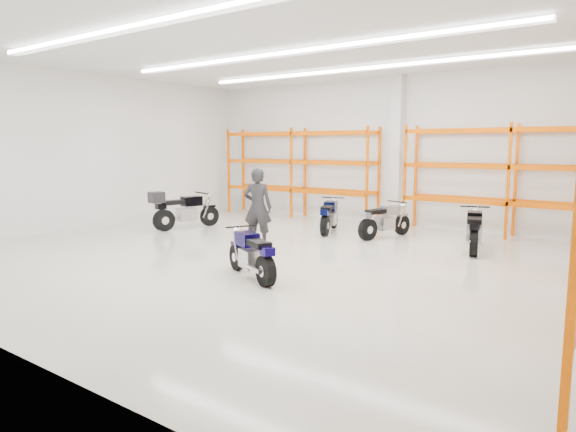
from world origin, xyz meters
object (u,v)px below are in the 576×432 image
Objects in this scene: motorcycle_back_a at (181,211)px; standing_man at (258,207)px; motorcycle_back_d at (474,231)px; motorcycle_back_b at (329,217)px; structural_column at (397,151)px; motorcycle_back_c at (383,221)px; motorcycle_main at (252,256)px.

motorcycle_back_a is 3.47m from standing_man.
motorcycle_back_d is 5.07m from standing_man.
motorcycle_back_b is at bearing -121.43° from standing_man.
motorcycle_back_b is at bearing 176.81° from motorcycle_back_d.
motorcycle_back_d is 4.48m from structural_column.
standing_man is at bearing -10.36° from motorcycle_back_a.
structural_column is (-3.15, 2.64, 1.79)m from motorcycle_back_d.
standing_man is at bearing -125.59° from motorcycle_back_c.
motorcycle_back_a is at bearing -33.51° from standing_man.
motorcycle_back_d is (2.44, -0.34, 0.02)m from motorcycle_back_c.
motorcycle_back_d is 0.44× the size of structural_column.
motorcycle_back_c is 3.44m from standing_man.
motorcycle_back_b is 0.98× the size of motorcycle_back_c.
motorcycle_back_a is 5.79m from motorcycle_back_c.
motorcycle_back_b is (-1.53, 5.15, 0.01)m from motorcycle_main.
motorcycle_back_b is 4.04m from motorcycle_back_d.
motorcycle_back_b reaches higher than motorcycle_main.
motorcycle_back_a is 0.48× the size of structural_column.
motorcycle_main is at bearing -85.13° from structural_column.
motorcycle_back_b is at bearing 28.36° from motorcycle_back_a.
motorcycle_back_c is at bearing 89.28° from motorcycle_main.
structural_column reaches higher than motorcycle_back_c.
motorcycle_back_d is (4.03, -0.23, 0.02)m from motorcycle_back_b.
motorcycle_back_d is at bearing -174.32° from standing_man.
motorcycle_back_d is at bearing 13.07° from motorcycle_back_a.
motorcycle_back_a is 1.18× the size of motorcycle_back_b.
structural_column reaches higher than motorcycle_back_d.
motorcycle_back_a is 1.16× the size of motorcycle_back_c.
structural_column is at bearing 94.87° from motorcycle_main.
motorcycle_back_d is at bearing -3.19° from motorcycle_back_b.
motorcycle_back_b is 0.98× the size of standing_man.
motorcycle_back_a is at bearing 149.60° from motorcycle_main.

